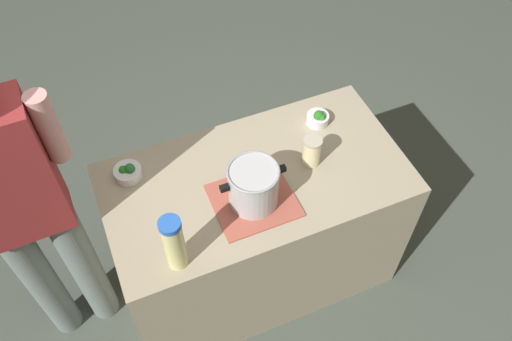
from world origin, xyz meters
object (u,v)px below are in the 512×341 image
lemonade_pitcher (174,243)px  broccoli_bowl_center (128,172)px  person_cook (28,215)px  mason_jar (312,151)px  cooking_pot (253,185)px  broccoli_bowl_front (318,118)px

lemonade_pitcher → broccoli_bowl_center: lemonade_pitcher is taller
lemonade_pitcher → person_cook: person_cook is taller
lemonade_pitcher → mason_jar: lemonade_pitcher is taller
cooking_pot → mason_jar: cooking_pot is taller
mason_jar → broccoli_bowl_front: (-0.14, -0.20, -0.04)m
mason_jar → person_cook: (1.20, -0.12, 0.03)m
cooking_pot → person_cook: size_ratio=0.16×
broccoli_bowl_center → person_cook: (0.42, 0.12, 0.07)m
lemonade_pitcher → cooking_pot: bearing=-158.3°
cooking_pot → lemonade_pitcher: (0.38, 0.15, 0.03)m
broccoli_bowl_front → person_cook: (1.34, 0.08, 0.07)m
lemonade_pitcher → mason_jar: 0.75m
cooking_pot → person_cook: person_cook is taller
cooking_pot → broccoli_bowl_front: 0.56m
broccoli_bowl_front → person_cook: person_cook is taller
broccoli_bowl_center → cooking_pot: bearing=143.5°
broccoli_bowl_front → broccoli_bowl_center: bearing=-2.2°
lemonade_pitcher → broccoli_bowl_center: 0.51m
mason_jar → person_cook: bearing=-5.7°
cooking_pot → broccoli_bowl_front: bearing=-146.7°
person_cook → broccoli_bowl_center: bearing=-164.3°
broccoli_bowl_front → broccoli_bowl_center: size_ratio=0.88×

